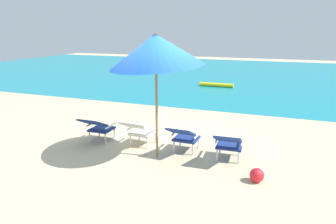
{
  "coord_description": "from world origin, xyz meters",
  "views": [
    {
      "loc": [
        2.41,
        -6.01,
        2.62
      ],
      "look_at": [
        0.0,
        0.43,
        0.75
      ],
      "focal_mm": 32.47,
      "sensor_mm": 36.0,
      "label": 1
    }
  ],
  "objects_px": {
    "swim_buoy": "(216,85)",
    "lounge_chair_near_left": "(139,130)",
    "beach_umbrella_center": "(156,50)",
    "beach_ball": "(257,175)",
    "lounge_chair_far_left": "(98,126)",
    "lounge_chair_far_right": "(229,143)",
    "lounge_chair_near_right": "(184,136)"
  },
  "relations": [
    {
      "from": "beach_ball",
      "to": "lounge_chair_near_left",
      "type": "bearing_deg",
      "value": 163.42
    },
    {
      "from": "lounge_chair_far_right",
      "to": "swim_buoy",
      "type": "bearing_deg",
      "value": 103.38
    },
    {
      "from": "lounge_chair_near_right",
      "to": "lounge_chair_far_left",
      "type": "bearing_deg",
      "value": -177.55
    },
    {
      "from": "lounge_chair_far_left",
      "to": "beach_ball",
      "type": "height_order",
      "value": "lounge_chair_far_left"
    },
    {
      "from": "lounge_chair_far_right",
      "to": "beach_ball",
      "type": "bearing_deg",
      "value": -47.87
    },
    {
      "from": "lounge_chair_far_left",
      "to": "swim_buoy",
      "type": "bearing_deg",
      "value": 82.2
    },
    {
      "from": "lounge_chair_far_left",
      "to": "lounge_chair_far_right",
      "type": "height_order",
      "value": "same"
    },
    {
      "from": "beach_umbrella_center",
      "to": "beach_ball",
      "type": "relative_size",
      "value": 10.48
    },
    {
      "from": "lounge_chair_near_left",
      "to": "beach_ball",
      "type": "relative_size",
      "value": 3.54
    },
    {
      "from": "beach_ball",
      "to": "lounge_chair_far_left",
      "type": "bearing_deg",
      "value": 169.3
    },
    {
      "from": "lounge_chair_far_left",
      "to": "lounge_chair_near_right",
      "type": "distance_m",
      "value": 2.12
    },
    {
      "from": "swim_buoy",
      "to": "lounge_chair_near_left",
      "type": "distance_m",
      "value": 8.19
    },
    {
      "from": "beach_umbrella_center",
      "to": "lounge_chair_far_right",
      "type": "bearing_deg",
      "value": 10.85
    },
    {
      "from": "beach_ball",
      "to": "lounge_chair_near_right",
      "type": "bearing_deg",
      "value": 153.71
    },
    {
      "from": "swim_buoy",
      "to": "lounge_chair_near_left",
      "type": "xyz_separation_m",
      "value": [
        -0.09,
        -8.18,
        0.31
      ]
    },
    {
      "from": "lounge_chair_near_left",
      "to": "beach_umbrella_center",
      "type": "relative_size",
      "value": 0.34
    },
    {
      "from": "lounge_chair_far_left",
      "to": "beach_ball",
      "type": "bearing_deg",
      "value": -10.7
    },
    {
      "from": "lounge_chair_near_right",
      "to": "beach_umbrella_center",
      "type": "distance_m",
      "value": 1.92
    },
    {
      "from": "swim_buoy",
      "to": "beach_ball",
      "type": "bearing_deg",
      "value": -73.86
    },
    {
      "from": "lounge_chair_far_left",
      "to": "beach_umbrella_center",
      "type": "xyz_separation_m",
      "value": [
        1.65,
        -0.29,
        1.83
      ]
    },
    {
      "from": "lounge_chair_far_left",
      "to": "lounge_chair_near_right",
      "type": "xyz_separation_m",
      "value": [
        2.12,
        0.09,
        0.0
      ]
    },
    {
      "from": "lounge_chair_far_left",
      "to": "lounge_chair_far_right",
      "type": "bearing_deg",
      "value": -0.2
    },
    {
      "from": "lounge_chair_near_left",
      "to": "beach_ball",
      "type": "bearing_deg",
      "value": -16.58
    },
    {
      "from": "lounge_chair_near_left",
      "to": "beach_ball",
      "type": "xyz_separation_m",
      "value": [
        2.69,
        -0.8,
        -0.28
      ]
    },
    {
      "from": "beach_umbrella_center",
      "to": "beach_ball",
      "type": "bearing_deg",
      "value": -11.24
    },
    {
      "from": "beach_umbrella_center",
      "to": "beach_ball",
      "type": "distance_m",
      "value": 2.99
    },
    {
      "from": "swim_buoy",
      "to": "lounge_chair_near_left",
      "type": "relative_size",
      "value": 1.77
    },
    {
      "from": "swim_buoy",
      "to": "lounge_chair_far_left",
      "type": "relative_size",
      "value": 1.82
    },
    {
      "from": "lounge_chair_far_right",
      "to": "beach_umbrella_center",
      "type": "bearing_deg",
      "value": -169.15
    },
    {
      "from": "lounge_chair_far_right",
      "to": "beach_ball",
      "type": "distance_m",
      "value": 0.98
    },
    {
      "from": "lounge_chair_far_left",
      "to": "beach_umbrella_center",
      "type": "height_order",
      "value": "beach_umbrella_center"
    },
    {
      "from": "beach_umbrella_center",
      "to": "beach_ball",
      "type": "xyz_separation_m",
      "value": [
        2.09,
        -0.41,
        -2.1
      ]
    }
  ]
}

